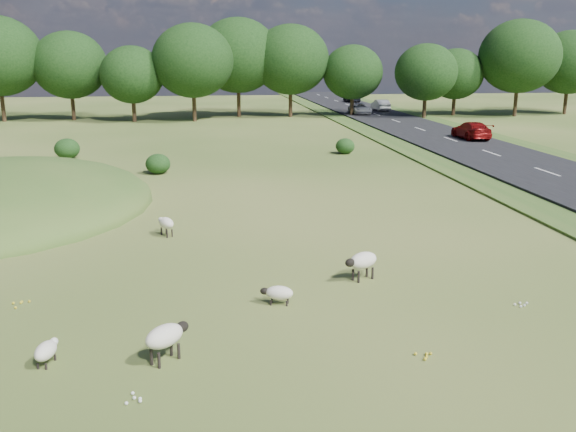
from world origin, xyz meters
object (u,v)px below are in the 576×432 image
(sheep_2, at_px, (362,261))
(sheep_4, at_px, (166,336))
(sheep_3, at_px, (46,350))
(car_3, at_px, (360,109))
(car_2, at_px, (471,130))
(car_4, at_px, (352,97))
(sheep_0, at_px, (278,293))
(sheep_1, at_px, (166,223))
(car_5, at_px, (381,105))

(sheep_2, height_order, sheep_4, sheep_2)
(sheep_3, bearing_deg, car_3, -6.93)
(car_2, relative_size, car_4, 1.06)
(sheep_3, height_order, car_4, car_4)
(car_2, bearing_deg, sheep_0, 58.95)
(sheep_0, xyz_separation_m, sheep_1, (-3.74, 8.16, 0.18))
(sheep_1, height_order, sheep_2, sheep_2)
(sheep_3, height_order, car_2, car_2)
(sheep_3, distance_m, car_5, 72.41)
(sheep_2, relative_size, car_5, 0.31)
(sheep_4, distance_m, car_4, 87.08)
(car_3, xyz_separation_m, car_4, (3.80, 20.51, 0.06))
(sheep_3, distance_m, car_3, 67.09)
(car_2, relative_size, car_5, 1.16)
(sheep_1, height_order, car_3, car_3)
(car_2, height_order, car_4, car_2)
(car_4, bearing_deg, car_3, 79.50)
(sheep_2, xyz_separation_m, car_5, (18.09, 62.24, 0.30))
(sheep_3, xyz_separation_m, car_2, (27.20, 38.18, 0.63))
(car_2, height_order, car_5, car_2)
(sheep_2, xyz_separation_m, sheep_4, (-6.22, -5.10, -0.00))
(sheep_1, height_order, car_4, car_4)
(sheep_3, xyz_separation_m, sheep_4, (2.89, -0.23, 0.31))
(sheep_0, xyz_separation_m, sheep_4, (-3.18, -3.32, 0.30))
(sheep_1, relative_size, sheep_4, 0.91)
(sheep_0, bearing_deg, car_2, -105.22)
(car_3, bearing_deg, sheep_1, -112.19)
(car_2, bearing_deg, sheep_2, 61.50)
(car_5, bearing_deg, car_3, 48.08)
(sheep_1, distance_m, car_5, 61.15)
(sheep_3, bearing_deg, car_2, -21.99)
(sheep_1, distance_m, sheep_3, 11.48)
(sheep_4, xyz_separation_m, car_5, (24.31, 67.34, 0.30))
(sheep_1, height_order, car_5, car_5)
(sheep_3, bearing_deg, car_5, -8.58)
(sheep_0, xyz_separation_m, car_2, (21.13, 35.09, 0.62))
(sheep_2, bearing_deg, sheep_4, 9.89)
(car_2, bearing_deg, car_5, -90.00)
(sheep_4, height_order, car_5, car_5)
(sheep_0, height_order, sheep_2, sheep_2)
(sheep_0, distance_m, car_2, 40.97)
(car_2, bearing_deg, car_3, -81.25)
(sheep_0, relative_size, sheep_4, 0.86)
(sheep_1, relative_size, car_4, 0.23)
(car_3, xyz_separation_m, car_5, (3.80, 4.23, 0.08))
(sheep_0, bearing_deg, sheep_2, -133.84)
(sheep_3, xyz_separation_m, car_3, (23.40, 62.87, 0.53))
(sheep_2, xyz_separation_m, car_2, (18.09, 33.31, 0.31))
(sheep_4, xyz_separation_m, car_4, (24.31, 83.62, 0.28))
(sheep_3, bearing_deg, sheep_4, -81.16)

